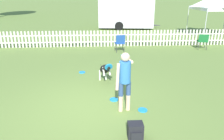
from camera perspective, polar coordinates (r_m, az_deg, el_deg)
ground_plane at (r=5.89m, az=-6.32°, el=-9.62°), size 240.00×240.00×0.00m
handler_person at (r=5.37m, az=3.36°, el=-1.23°), size 0.46×1.00×1.53m
leaping_dog at (r=7.15m, az=-1.80°, el=0.23°), size 0.47×1.13×0.83m
frisbee_near_handler at (r=6.22m, az=0.52°, el=-7.73°), size 0.24×0.24×0.02m
frisbee_near_dog at (r=5.76m, az=8.02°, el=-10.31°), size 0.24×0.24×0.02m
frisbee_midfield at (r=8.35m, az=-7.82°, el=-0.60°), size 0.24×0.24×0.02m
backpack_on_grass at (r=4.69m, az=6.12°, el=-15.55°), size 0.32×0.28×0.35m
picket_fence at (r=12.31m, az=-5.04°, el=8.16°), size 25.52×0.04×0.90m
folding_chair_center at (r=12.61m, az=22.63°, el=7.20°), size 0.60×0.61×0.83m
folding_chair_green_right at (r=11.05m, az=2.12°, el=7.39°), size 0.52×0.54×0.90m
canopy_tent_main at (r=16.25m, az=26.22°, el=15.85°), size 2.80×2.80×2.91m
equipment_trailer at (r=18.97m, az=3.68°, el=15.14°), size 5.34×2.75×2.73m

